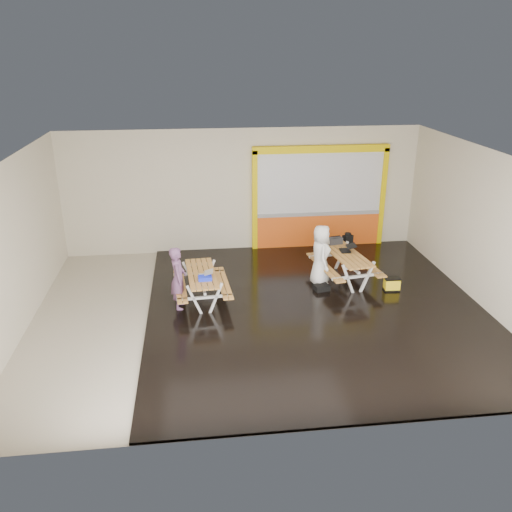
{
  "coord_description": "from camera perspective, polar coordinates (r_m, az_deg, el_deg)",
  "views": [
    {
      "loc": [
        -1.37,
        -10.42,
        5.53
      ],
      "look_at": [
        0.0,
        0.9,
        1.0
      ],
      "focal_mm": 37.0,
      "sensor_mm": 36.0,
      "label": 1
    }
  ],
  "objects": [
    {
      "name": "laptop_right",
      "position": [
        13.38,
        9.84,
        0.76
      ],
      "size": [
        0.41,
        0.36,
        0.17
      ],
      "color": "black",
      "rests_on": "picnic_table_right"
    },
    {
      "name": "backpack",
      "position": [
        14.29,
        9.87,
        1.62
      ],
      "size": [
        0.31,
        0.26,
        0.43
      ],
      "color": "black",
      "rests_on": "picnic_table_right"
    },
    {
      "name": "dark_case",
      "position": [
        12.86,
        7.11,
        -3.4
      ],
      "size": [
        0.4,
        0.33,
        0.13
      ],
      "primitive_type": "cube",
      "rotation": [
        0.0,
        0.0,
        0.22
      ],
      "color": "black",
      "rests_on": "deck"
    },
    {
      "name": "person_right",
      "position": [
        12.93,
        7.01,
        0.09
      ],
      "size": [
        0.51,
        0.76,
        1.52
      ],
      "primitive_type": "imported",
      "rotation": [
        0.0,
        0.0,
        1.54
      ],
      "color": "white",
      "rests_on": "deck"
    },
    {
      "name": "kiosk",
      "position": [
        15.34,
        6.85,
        6.06
      ],
      "size": [
        3.88,
        0.16,
        3.0
      ],
      "color": "#E95816",
      "rests_on": "room"
    },
    {
      "name": "picnic_table_right",
      "position": [
        13.31,
        9.6,
        -0.42
      ],
      "size": [
        1.6,
        2.12,
        0.78
      ],
      "color": "gold",
      "rests_on": "deck"
    },
    {
      "name": "deck",
      "position": [
        12.07,
        6.45,
        -5.61
      ],
      "size": [
        7.5,
        7.98,
        0.05
      ],
      "primitive_type": "cube",
      "color": "black",
      "rests_on": "room"
    },
    {
      "name": "laptop_left",
      "position": [
        11.89,
        -5.52,
        -2.04
      ],
      "size": [
        0.35,
        0.33,
        0.14
      ],
      "color": "silver",
      "rests_on": "picnic_table_left"
    },
    {
      "name": "fluke_bag",
      "position": [
        13.14,
        14.47,
        -2.97
      ],
      "size": [
        0.39,
        0.26,
        0.32
      ],
      "color": "black",
      "rests_on": "deck"
    },
    {
      "name": "toolbox",
      "position": [
        13.8,
        8.52,
        1.65
      ],
      "size": [
        0.41,
        0.25,
        0.22
      ],
      "color": "black",
      "rests_on": "picnic_table_right"
    },
    {
      "name": "person_left",
      "position": [
        11.82,
        -8.41,
        -2.38
      ],
      "size": [
        0.35,
        0.53,
        1.45
      ],
      "primitive_type": "imported",
      "rotation": [
        0.0,
        0.0,
        1.57
      ],
      "color": "#724972",
      "rests_on": "deck"
    },
    {
      "name": "room",
      "position": [
        11.17,
        0.56,
        1.89
      ],
      "size": [
        10.02,
        8.02,
        3.52
      ],
      "color": "#BFB5A1",
      "rests_on": "ground"
    },
    {
      "name": "blue_pouch",
      "position": [
        11.73,
        -5.54,
        -2.38
      ],
      "size": [
        0.31,
        0.22,
        0.09
      ],
      "primitive_type": "cube",
      "rotation": [
        0.0,
        0.0,
        0.05
      ],
      "color": "#1A2EF1",
      "rests_on": "picnic_table_left"
    },
    {
      "name": "picnic_table_left",
      "position": [
        12.18,
        -5.88,
        -2.55
      ],
      "size": [
        1.34,
        1.88,
        0.72
      ],
      "color": "gold",
      "rests_on": "deck"
    }
  ]
}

